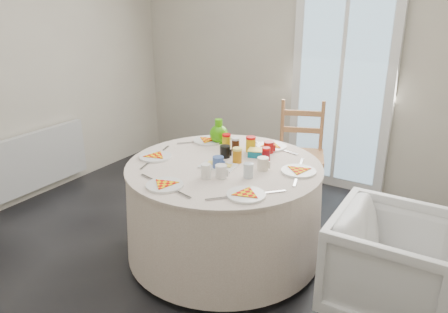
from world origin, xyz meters
The scene contains 14 objects.
floor centered at (0.00, 0.00, 0.00)m, with size 4.00×4.00×0.00m, color black.
wall_back centered at (0.00, 2.00, 1.30)m, with size 4.00×0.02×2.60m, color #BCB5A3.
wall_left centered at (-2.00, 0.00, 1.30)m, with size 0.02×4.00×2.60m, color #BCB5A3.
glass_door centered at (0.40, 1.95, 1.05)m, with size 1.00×0.08×2.10m, color silver.
radiator centered at (-1.94, 0.20, 0.38)m, with size 0.07×1.00×0.55m, color silver.
table centered at (0.12, 0.24, 0.38)m, with size 1.43×1.43×0.73m, color silver.
wooden_chair centered at (0.25, 1.37, 0.47)m, with size 0.43×0.41×0.96m, color #A77A43, non-canonical shape.
armchair centered at (1.33, 0.25, 0.39)m, with size 0.71×0.66×0.73m, color silver.
place_settings centered at (0.12, 0.24, 0.77)m, with size 1.29×1.29×0.02m, color white, non-canonical shape.
jar_cluster centered at (0.13, 0.52, 0.82)m, with size 0.45×0.23×0.13m, color #A16719, non-canonical shape.
butter_tub centered at (0.25, 0.52, 0.79)m, with size 0.14×0.10×0.06m, color #0B698E.
green_pitcher centered at (-0.17, 0.63, 0.87)m, with size 0.15×0.15×0.19m, color #3A9D08, non-canonical shape.
cheese_platter centered at (0.11, 0.19, 0.77)m, with size 0.25×0.16×0.03m, color silver, non-canonical shape.
mugs_glasses centered at (0.23, 0.26, 0.81)m, with size 0.59×0.59×0.11m, color #A6A6A6, non-canonical shape.
Camera 1 is at (1.65, -2.20, 1.89)m, focal length 35.00 mm.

